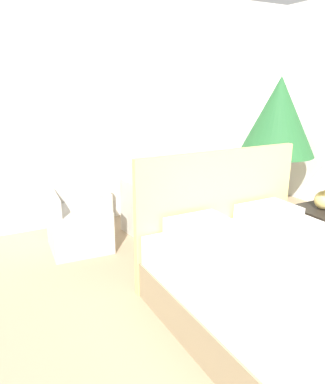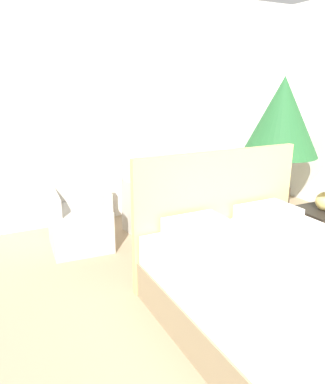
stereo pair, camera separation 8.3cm
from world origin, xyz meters
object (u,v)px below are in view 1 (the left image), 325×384
(nightstand, at_px, (318,233))
(armchair_near_window_left, at_px, (78,222))
(bed, at_px, (288,288))
(potted_palm, at_px, (278,120))
(armchair_near_window_right, at_px, (155,209))

(nightstand, bearing_deg, armchair_near_window_left, 146.44)
(bed, relative_size, potted_palm, 1.06)
(bed, height_order, armchair_near_window_right, bed)
(armchair_near_window_left, bearing_deg, armchair_near_window_right, 4.19)
(nightstand, bearing_deg, potted_palm, 61.71)
(bed, xyz_separation_m, armchair_near_window_left, (-1.00, 2.12, -0.01))
(armchair_near_window_right, distance_m, potted_palm, 2.24)
(armchair_near_window_left, bearing_deg, bed, -60.42)
(armchair_near_window_left, relative_size, armchair_near_window_right, 1.00)
(armchair_near_window_right, distance_m, nightstand, 1.85)
(nightstand, bearing_deg, armchair_near_window_right, 130.03)
(bed, distance_m, potted_palm, 3.11)
(bed, bearing_deg, potted_palm, 48.58)
(armchair_near_window_right, relative_size, potted_palm, 0.46)
(bed, bearing_deg, nightstand, 31.46)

